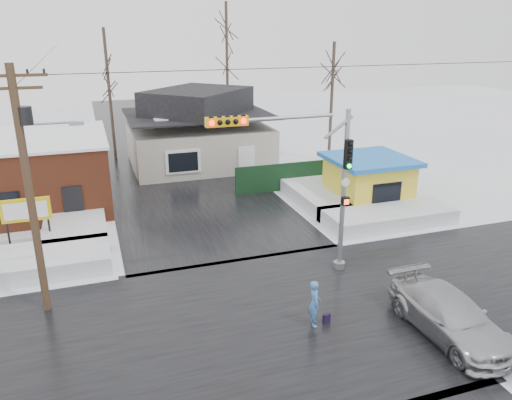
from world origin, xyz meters
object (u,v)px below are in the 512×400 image
object	(u,v)px
kiosk	(368,180)
pedestrian	(315,304)
traffic_signal	(311,173)
car	(449,316)
utility_pole	(30,179)
marquee_sign	(26,212)

from	to	relation	value
kiosk	pedestrian	xyz separation A→B (m)	(-8.43, -10.66, -0.60)
traffic_signal	kiosk	distance (m)	10.43
traffic_signal	car	size ratio (longest dim) A/B	1.37
pedestrian	utility_pole	bearing A→B (deg)	79.56
utility_pole	car	distance (m)	15.15
pedestrian	car	size ratio (longest dim) A/B	0.34
traffic_signal	marquee_sign	xyz separation A→B (m)	(-11.43, 6.53, -2.62)
marquee_sign	kiosk	xyz separation A→B (m)	(18.50, 0.50, -0.46)
kiosk	car	xyz separation A→B (m)	(-4.31, -12.67, -0.72)
utility_pole	car	bearing A→B (deg)	-25.21
car	pedestrian	bearing A→B (deg)	153.34
kiosk	utility_pole	bearing A→B (deg)	-159.56
traffic_signal	pedestrian	size ratio (longest dim) A/B	4.05
utility_pole	traffic_signal	bearing A→B (deg)	-2.95
traffic_signal	car	bearing A→B (deg)	-63.94
marquee_sign	car	xyz separation A→B (m)	(14.19, -12.17, -1.18)
traffic_signal	kiosk	size ratio (longest dim) A/B	1.52
utility_pole	kiosk	distance (m)	18.95
marquee_sign	utility_pole	bearing A→B (deg)	-79.87
traffic_signal	utility_pole	size ratio (longest dim) A/B	0.78
kiosk	pedestrian	size ratio (longest dim) A/B	2.66
traffic_signal	marquee_sign	bearing A→B (deg)	150.28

